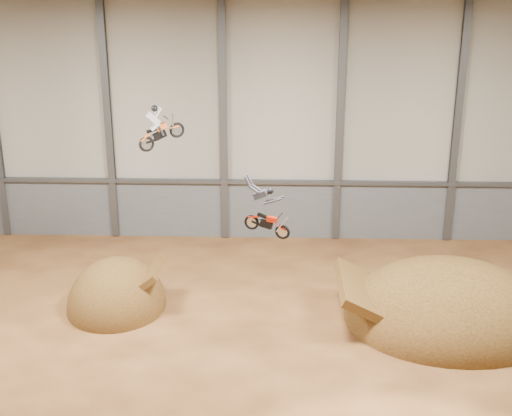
{
  "coord_description": "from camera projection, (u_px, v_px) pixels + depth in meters",
  "views": [
    {
      "loc": [
        -0.17,
        -25.28,
        16.31
      ],
      "look_at": [
        -1.11,
        4.0,
        5.78
      ],
      "focal_mm": 50.0,
      "sensor_mm": 36.0,
      "label": 1
    }
  ],
  "objects": [
    {
      "name": "lower_band_back",
      "position": [
        280.0,
        210.0,
        42.71
      ],
      "size": [
        39.8,
        0.18,
        3.5
      ],
      "primitive_type": "cube",
      "color": "#5A5D62",
      "rests_on": "ground"
    },
    {
      "name": "floor",
      "position": [
        280.0,
        373.0,
        29.29
      ],
      "size": [
        40.0,
        40.0,
        0.0
      ],
      "primitive_type": "plane",
      "color": "#502E15",
      "rests_on": "ground"
    },
    {
      "name": "fmx_rider_a",
      "position": [
        164.0,
        122.0,
        32.57
      ],
      "size": [
        2.91,
        1.96,
        2.67
      ],
      "primitive_type": null,
      "rotation": [
        0.0,
        -0.34,
        0.44
      ],
      "color": "orange"
    },
    {
      "name": "steel_rail",
      "position": [
        281.0,
        182.0,
        41.96
      ],
      "size": [
        39.8,
        0.35,
        0.2
      ],
      "primitive_type": "cube",
      "color": "#47494F",
      "rests_on": "lower_band_back"
    },
    {
      "name": "fmx_rider_b",
      "position": [
        266.0,
        208.0,
        29.54
      ],
      "size": [
        3.15,
        1.63,
        2.75
      ],
      "primitive_type": null,
      "rotation": [
        0.0,
        0.19,
        -0.3
      ],
      "color": "red"
    },
    {
      "name": "steel_column_4",
      "position": [
        457.0,
        126.0,
        40.54
      ],
      "size": [
        0.4,
        0.36,
        13.9
      ],
      "primitive_type": "cube",
      "color": "#47494F",
      "rests_on": "ground"
    },
    {
      "name": "ceiling",
      "position": [
        284.0,
        23.0,
        24.55
      ],
      "size": [
        40.0,
        40.0,
        0.0
      ],
      "primitive_type": "plane",
      "color": "black",
      "rests_on": "back_wall"
    },
    {
      "name": "steel_column_3",
      "position": [
        340.0,
        125.0,
        40.74
      ],
      "size": [
        0.4,
        0.36,
        13.9
      ],
      "primitive_type": "cube",
      "color": "#47494F",
      "rests_on": "ground"
    },
    {
      "name": "back_wall",
      "position": [
        281.0,
        124.0,
        41.03
      ],
      "size": [
        40.0,
        0.1,
        14.0
      ],
      "primitive_type": "cube",
      "color": "#A29E90",
      "rests_on": "ground"
    },
    {
      "name": "landing_ramp",
      "position": [
        447.0,
        320.0,
        33.51
      ],
      "size": [
        9.67,
        8.56,
        5.58
      ],
      "primitive_type": "ellipsoid",
      "color": "#3D260F",
      "rests_on": "ground"
    },
    {
      "name": "steel_column_1",
      "position": [
        108.0,
        123.0,
        41.14
      ],
      "size": [
        0.4,
        0.36,
        13.9
      ],
      "primitive_type": "cube",
      "color": "#47494F",
      "rests_on": "ground"
    },
    {
      "name": "steel_column_2",
      "position": [
        223.0,
        124.0,
        40.94
      ],
      "size": [
        0.4,
        0.36,
        13.9
      ],
      "primitive_type": "cube",
      "color": "#47494F",
      "rests_on": "ground"
    },
    {
      "name": "takeoff_ramp",
      "position": [
        117.0,
        306.0,
        34.84
      ],
      "size": [
        4.77,
        5.51,
        4.77
      ],
      "primitive_type": "ellipsoid",
      "color": "#3D260F",
      "rests_on": "ground"
    }
  ]
}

